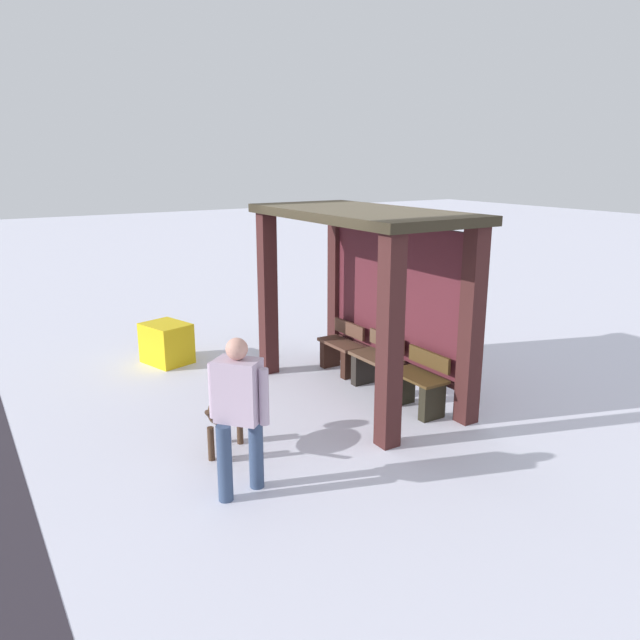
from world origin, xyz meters
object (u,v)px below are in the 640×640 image
object	(u,v)px
bench_left_inside	(341,351)
bench_right_inside	(418,387)
bench_center_inside	(377,367)
grit_bin	(167,343)
bus_shelter	(370,267)
person_walking	(239,406)
dog	(227,405)

from	to	relation	value
bench_left_inside	bench_right_inside	world-z (taller)	bench_right_inside
bench_left_inside	bench_right_inside	distance (m)	1.73
bench_center_inside	bench_left_inside	bearing A→B (deg)	179.98
bench_left_inside	bench_center_inside	size ratio (longest dim) A/B	0.99
grit_bin	bench_center_inside	bearing A→B (deg)	38.03
bus_shelter	bench_right_inside	size ratio (longest dim) A/B	4.19
grit_bin	person_walking	bearing A→B (deg)	-8.84
bench_left_inside	dog	distance (m)	2.86
bus_shelter	bench_left_inside	distance (m)	1.66
person_walking	bench_left_inside	bearing A→B (deg)	131.01
person_walking	bench_right_inside	bearing A→B (deg)	103.10
grit_bin	bench_right_inside	bearing A→B (deg)	30.54
bus_shelter	grit_bin	distance (m)	3.57
bus_shelter	bench_right_inside	world-z (taller)	bus_shelter
bench_left_inside	bench_center_inside	xyz separation A→B (m)	(0.87, -0.00, 0.01)
dog	grit_bin	distance (m)	3.26
grit_bin	bus_shelter	bearing A→B (deg)	35.94
bench_right_inside	person_walking	world-z (taller)	person_walking
bench_right_inside	person_walking	xyz separation A→B (m)	(0.63, -2.72, 0.57)
bench_center_inside	bench_right_inside	xyz separation A→B (m)	(0.87, 0.00, -0.01)
bus_shelter	bench_right_inside	xyz separation A→B (m)	(0.87, 0.15, -1.41)
person_walking	grit_bin	size ratio (longest dim) A/B	2.20
dog	bus_shelter	bearing A→B (deg)	104.11
bench_right_inside	dog	distance (m)	2.48
bench_left_inside	bench_center_inside	world-z (taller)	bench_center_inside
bench_center_inside	grit_bin	bearing A→B (deg)	-141.97
bench_left_inside	dog	bearing A→B (deg)	-59.53
bus_shelter	grit_bin	size ratio (longest dim) A/B	4.59
person_walking	grit_bin	bearing A→B (deg)	171.16
bus_shelter	bench_right_inside	bearing A→B (deg)	10.01
bench_left_inside	bus_shelter	bearing A→B (deg)	-9.95
bench_left_inside	dog	world-z (taller)	bench_left_inside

